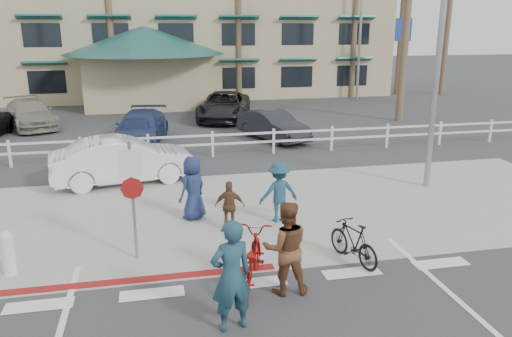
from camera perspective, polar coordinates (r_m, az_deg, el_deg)
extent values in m
plane|color=#333335|center=(9.52, 0.78, -14.72)|extent=(140.00, 140.00, 0.00)
cube|color=gray|center=(13.51, -3.44, -5.07)|extent=(22.00, 7.00, 0.01)
cube|color=#333335|center=(17.28, -5.43, -0.38)|extent=(40.00, 5.00, 0.01)
cube|color=#333335|center=(26.49, -7.85, 5.32)|extent=(50.00, 16.00, 0.01)
cube|color=maroon|center=(10.45, -17.44, -12.47)|extent=(7.00, 0.25, 0.02)
imported|color=#8A0A05|center=(9.79, -0.59, -10.34)|extent=(1.32, 2.09, 1.04)
imported|color=#1C404F|center=(8.26, -2.85, -12.15)|extent=(0.79, 0.61, 1.94)
imported|color=black|center=(10.86, 11.07, -8.25)|extent=(0.86, 1.59, 0.92)
imported|color=brown|center=(9.36, 3.42, -9.04)|extent=(0.94, 0.77, 1.81)
imported|color=navy|center=(12.71, 2.62, -2.71)|extent=(1.07, 0.69, 1.57)
imported|color=brown|center=(12.21, -3.02, -4.30)|extent=(0.78, 0.45, 1.25)
imported|color=navy|center=(12.95, -7.22, -2.23)|extent=(0.97, 0.94, 1.68)
imported|color=white|center=(16.40, -14.85, 0.92)|extent=(4.69, 2.30, 1.48)
imported|color=navy|center=(21.89, -13.06, 4.58)|extent=(2.68, 4.90, 1.35)
imported|color=navy|center=(21.26, -13.47, 4.11)|extent=(1.69, 3.77, 1.26)
imported|color=black|center=(21.98, 1.94, 4.95)|extent=(2.76, 4.11, 1.28)
imported|color=gray|center=(27.01, -24.42, 5.70)|extent=(3.55, 5.07, 1.36)
imported|color=black|center=(26.82, -3.66, 7.15)|extent=(3.77, 5.73, 1.47)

